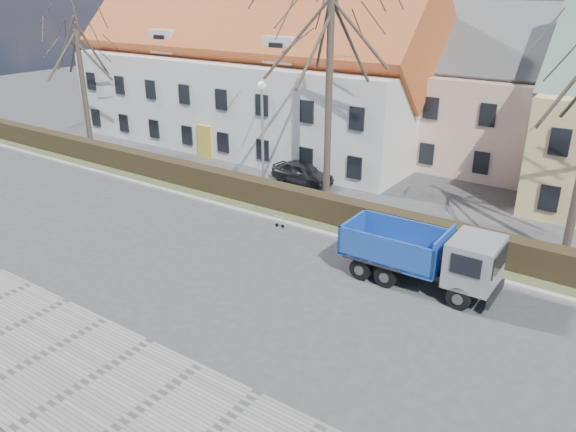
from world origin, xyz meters
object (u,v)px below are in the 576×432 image
Objects in this scene: dump_truck at (414,253)px; parked_car_a at (302,173)px; streetlight at (263,141)px; cart_frame at (276,220)px.

dump_truck reaches higher than parked_car_a.
parked_car_a is (0.48, 3.19, -2.54)m from streetlight.
parked_car_a is at bearing 112.04° from cart_frame.
streetlight reaches higher than parked_car_a.
streetlight is (-10.58, 4.34, 1.95)m from dump_truck.
streetlight reaches higher than dump_truck.
cart_frame is at bearing 169.14° from dump_truck.
streetlight reaches higher than cart_frame.
streetlight is 5.06m from cart_frame.
dump_truck is 8.81× the size of cart_frame.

